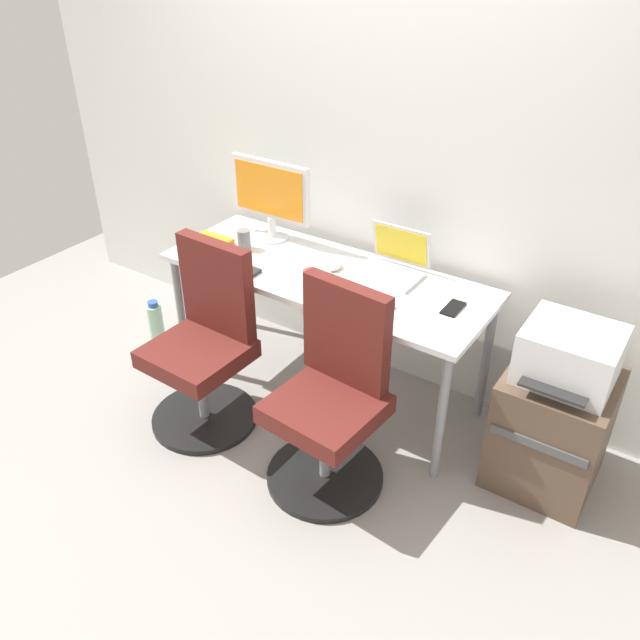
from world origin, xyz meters
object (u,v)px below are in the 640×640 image
object	(u,v)px
coffee_mug	(311,279)
side_cabinet	(551,429)
open_laptop	(393,263)
office_chair_right	(332,400)
printer	(570,355)
desktop_monitor	(271,195)
water_bottle_on_floor	(156,325)
office_chair_left	(206,346)

from	to	relation	value
coffee_mug	side_cabinet	bearing A→B (deg)	8.93
side_cabinet	open_laptop	size ratio (longest dim) A/B	1.82
office_chair_right	printer	xyz separation A→B (m)	(0.83, 0.52, 0.26)
side_cabinet	desktop_monitor	bearing A→B (deg)	174.54
office_chair_right	desktop_monitor	xyz separation A→B (m)	(-0.83, 0.67, 0.55)
water_bottle_on_floor	desktop_monitor	size ratio (longest dim) A/B	0.65
open_laptop	coffee_mug	distance (m)	0.43
side_cabinet	coffee_mug	distance (m)	1.28
printer	open_laptop	size ratio (longest dim) A/B	1.29
office_chair_left	printer	distance (m)	1.67
side_cabinet	water_bottle_on_floor	size ratio (longest dim) A/B	1.82
office_chair_right	side_cabinet	xyz separation A→B (m)	(0.83, 0.52, -0.14)
printer	office_chair_right	bearing A→B (deg)	-148.11
water_bottle_on_floor	office_chair_right	bearing A→B (deg)	-11.33
desktop_monitor	open_laptop	bearing A→B (deg)	0.70
side_cabinet	water_bottle_on_floor	world-z (taller)	side_cabinet
printer	open_laptop	world-z (taller)	open_laptop
printer	side_cabinet	bearing A→B (deg)	90.00
office_chair_right	coffee_mug	xyz separation A→B (m)	(-0.34, 0.33, 0.34)
coffee_mug	office_chair_left	bearing A→B (deg)	-140.50
office_chair_right	side_cabinet	bearing A→B (deg)	31.93
open_laptop	office_chair_right	bearing A→B (deg)	-82.50
office_chair_right	desktop_monitor	size ratio (longest dim) A/B	1.96
water_bottle_on_floor	printer	bearing A→B (deg)	5.80
water_bottle_on_floor	coffee_mug	size ratio (longest dim) A/B	3.37
water_bottle_on_floor	open_laptop	world-z (taller)	open_laptop
office_chair_left	side_cabinet	bearing A→B (deg)	18.21
office_chair_left	desktop_monitor	size ratio (longest dim) A/B	1.96
open_laptop	coffee_mug	bearing A→B (deg)	-125.11
water_bottle_on_floor	coffee_mug	world-z (taller)	coffee_mug
printer	coffee_mug	xyz separation A→B (m)	(-1.17, -0.18, 0.08)
side_cabinet	desktop_monitor	distance (m)	1.80
office_chair_right	open_laptop	size ratio (longest dim) A/B	3.03
office_chair_left	open_laptop	world-z (taller)	open_laptop
office_chair_left	coffee_mug	distance (m)	0.63
office_chair_left	water_bottle_on_floor	distance (m)	0.80
printer	coffee_mug	bearing A→B (deg)	-171.12
office_chair_right	office_chair_left	bearing A→B (deg)	179.99
desktop_monitor	coffee_mug	bearing A→B (deg)	-34.77
printer	water_bottle_on_floor	xyz separation A→B (m)	(-2.26, -0.23, -0.54)
office_chair_left	coffee_mug	size ratio (longest dim) A/B	10.22
printer	open_laptop	distance (m)	0.94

